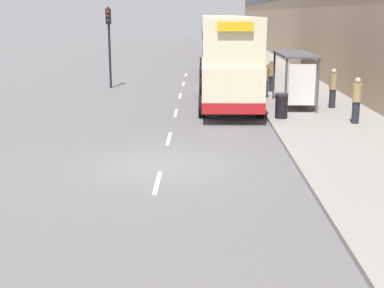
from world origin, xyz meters
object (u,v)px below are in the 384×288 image
(double_decker_bus_near, at_px, (228,59))
(pedestrian_3, at_px, (271,75))
(car_1, at_px, (210,39))
(traffic_light_far_kerb, at_px, (109,34))
(car_0, at_px, (213,50))
(pedestrian_1, at_px, (357,100))
(double_decker_bus_ahead, at_px, (219,44))
(car_2, at_px, (212,46))
(litter_bin, at_px, (281,106))
(pedestrian_at_shelter, at_px, (265,80))
(pedestrian_2, at_px, (333,88))
(bus_shelter, at_px, (300,70))

(double_decker_bus_near, distance_m, pedestrian_3, 4.99)
(car_1, xyz_separation_m, traffic_light_far_kerb, (-6.81, -46.29, 2.35))
(car_0, distance_m, pedestrian_1, 34.21)
(pedestrian_1, xyz_separation_m, traffic_light_far_kerb, (-11.77, 11.37, 2.17))
(traffic_light_far_kerb, bearing_deg, double_decker_bus_ahead, 46.45)
(double_decker_bus_ahead, height_order, car_2, double_decker_bus_ahead)
(double_decker_bus_near, height_order, litter_bin, double_decker_bus_near)
(pedestrian_1, relative_size, pedestrian_3, 1.02)
(car_2, height_order, pedestrian_3, pedestrian_3)
(car_0, relative_size, car_1, 1.06)
(pedestrian_at_shelter, xyz_separation_m, traffic_light_far_kerb, (-8.92, 4.62, 2.19))
(car_1, distance_m, traffic_light_far_kerb, 46.85)
(pedestrian_2, bearing_deg, double_decker_bus_near, 164.27)
(double_decker_bus_near, distance_m, car_0, 28.86)
(bus_shelter, distance_m, traffic_light_far_kerb, 12.67)
(double_decker_bus_near, relative_size, pedestrian_at_shelter, 5.66)
(pedestrian_2, bearing_deg, pedestrian_1, -88.87)
(pedestrian_1, height_order, pedestrian_2, pedestrian_1)
(car_1, distance_m, pedestrian_1, 57.88)
(bus_shelter, height_order, double_decker_bus_ahead, double_decker_bus_ahead)
(pedestrian_at_shelter, distance_m, pedestrian_1, 7.33)
(double_decker_bus_ahead, xyz_separation_m, pedestrian_1, (4.92, -18.59, -1.20))
(bus_shelter, distance_m, pedestrian_1, 4.33)
(car_2, xyz_separation_m, litter_bin, (2.18, -39.10, -0.21))
(car_0, bearing_deg, pedestrian_3, -83.46)
(double_decker_bus_ahead, distance_m, car_2, 21.60)
(litter_bin, relative_size, traffic_light_far_kerb, 0.22)
(double_decker_bus_near, xyz_separation_m, double_decker_bus_ahead, (-0.02, 13.58, 0.00))
(double_decker_bus_ahead, distance_m, pedestrian_at_shelter, 12.07)
(car_1, relative_size, car_2, 0.97)
(pedestrian_2, height_order, pedestrian_3, pedestrian_2)
(pedestrian_1, height_order, litter_bin, pedestrian_1)
(car_2, xyz_separation_m, pedestrian_3, (2.74, -31.08, 0.19))
(bus_shelter, xyz_separation_m, car_2, (-3.40, 36.19, -1.00))
(bus_shelter, xyz_separation_m, car_0, (-3.50, 29.88, -1.01))
(car_2, bearing_deg, double_decker_bus_near, -89.84)
(pedestrian_1, distance_m, litter_bin, 3.04)
(car_2, distance_m, traffic_light_far_kerb, 29.65)
(bus_shelter, xyz_separation_m, double_decker_bus_near, (-3.30, 1.06, 0.41))
(litter_bin, bearing_deg, car_1, 92.17)
(car_0, bearing_deg, car_2, 89.08)
(pedestrian_at_shelter, bearing_deg, double_decker_bus_near, -139.38)
(pedestrian_2, bearing_deg, bus_shelter, 168.91)
(car_0, xyz_separation_m, car_1, (0.13, 23.83, 0.04))
(pedestrian_3, bearing_deg, double_decker_bus_near, -123.05)
(bus_shelter, xyz_separation_m, car_1, (-3.36, 53.72, -0.97))
(car_2, distance_m, pedestrian_1, 40.45)
(double_decker_bus_near, bearing_deg, double_decker_bus_ahead, 90.07)
(double_decker_bus_near, xyz_separation_m, pedestrian_1, (4.90, -5.00, -1.20))
(car_1, relative_size, pedestrian_at_shelter, 2.30)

